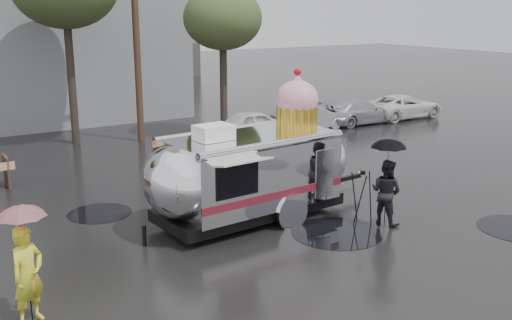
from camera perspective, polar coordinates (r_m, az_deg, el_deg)
ground at (r=13.08m, az=1.75°, el=-10.91°), size 120.00×120.00×0.00m
puddles at (r=13.68m, az=1.46°, el=-9.69°), size 15.02×10.44×0.01m
utility_pole at (r=25.50m, az=-11.35°, el=11.97°), size 1.60×0.28×9.00m
tree_right at (r=26.06m, az=-3.19°, el=13.23°), size 3.36×3.36×6.42m
parked_cars at (r=28.93m, az=8.01°, el=4.60°), size 13.20×1.90×1.50m
airstream_trailer at (r=15.94m, az=-0.33°, el=-0.74°), size 7.51×3.24×4.05m
person_left at (r=11.66m, az=-20.90°, el=-10.22°), size 0.80×0.72×1.84m
umbrella_pink at (r=11.30m, az=-21.34°, el=-5.65°), size 1.05×1.05×2.27m
person_right at (r=16.06m, az=12.28°, el=-3.00°), size 0.69×0.94×1.75m
umbrella_black at (r=15.78m, az=12.49°, el=0.69°), size 1.15×1.15×2.33m
tripod at (r=16.04m, az=10.04°, el=-3.05°), size 0.59×0.56×1.44m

